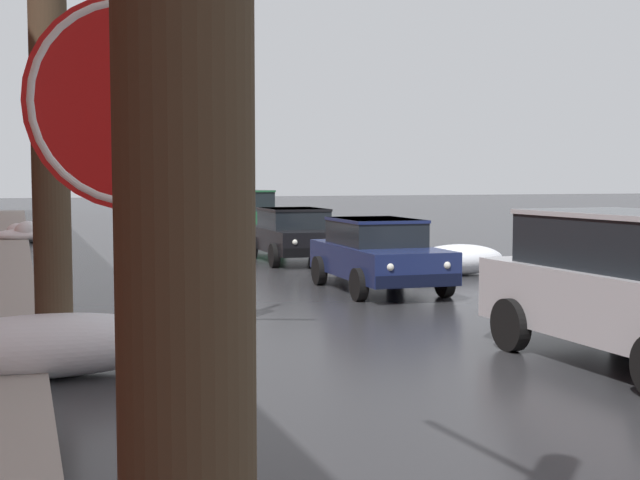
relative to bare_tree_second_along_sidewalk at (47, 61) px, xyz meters
The scene contains 8 objects.
snow_bank_near_corner_left 21.19m from the bare_tree_second_along_sidewalk, 90.15° to the left, with size 2.57×1.45×0.75m.
snow_bank_mid_block_left 3.19m from the bare_tree_second_along_sidewalk, 106.11° to the right, with size 3.02×0.96×0.71m.
snow_bank_near_corner_right 11.97m from the bare_tree_second_along_sidewalk, 37.91° to the left, with size 2.26×1.14×0.70m.
bare_tree_second_along_sidewalk is the anchor object (origin of this frame).
sedan_darkblue_parked_kerbside_close 8.67m from the bare_tree_second_along_sidewalk, 39.67° to the left, with size 2.01×4.04×1.42m.
sedan_black_parked_kerbside_mid 13.34m from the bare_tree_second_along_sidewalk, 59.91° to the left, with size 2.08×4.11×1.42m.
suv_green_parked_far_down_block 19.86m from the bare_tree_second_along_sidewalk, 69.76° to the left, with size 2.18×4.83×1.82m.
stop_sign_at_corner 7.10m from the bare_tree_second_along_sidewalk, 89.47° to the right, with size 0.76×0.06×2.86m.
Camera 1 is at (-4.91, -0.38, 2.22)m, focal length 47.37 mm.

